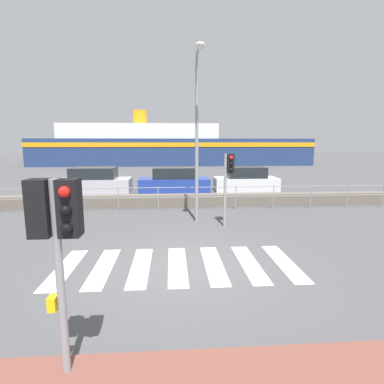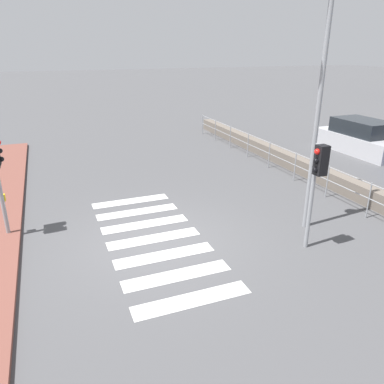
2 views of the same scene
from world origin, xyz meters
name	(u,v)px [view 1 (image 1 of 2)]	position (x,y,z in m)	size (l,w,h in m)	color
ground_plane	(184,265)	(0.00, 0.00, 0.00)	(160.00, 160.00, 0.00)	#4C4C4F
crosswalk	(177,265)	(-0.15, 0.00, 0.00)	(5.85, 2.40, 0.01)	silver
seawall	(177,200)	(0.00, 6.93, 0.28)	(25.07, 0.55, 0.57)	#6B6056
harbor_fence	(178,195)	(0.00, 6.06, 0.72)	(22.60, 0.04, 1.09)	gray
traffic_light_near	(56,227)	(-1.64, -3.48, 2.01)	(0.58, 0.41, 2.58)	gray
traffic_light_far	(229,173)	(1.73, 3.36, 1.92)	(0.34, 0.32, 2.61)	gray
streetlamp	(198,118)	(0.67, 3.81, 3.85)	(0.32, 1.36, 6.20)	gray
ferry_boat	(167,148)	(-0.88, 34.04, 2.29)	(36.28, 6.77, 7.17)	navy
parked_car_silver	(94,182)	(-4.96, 11.42, 0.64)	(4.37, 1.87, 1.50)	#BCBCC1
parked_car_blue	(174,181)	(-0.10, 11.42, 0.63)	(4.30, 1.77, 1.48)	#233D9E
parked_car_white	(246,180)	(4.39, 11.42, 0.63)	(3.94, 1.73, 1.48)	silver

